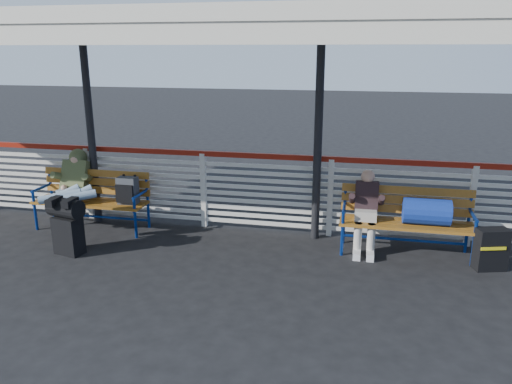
% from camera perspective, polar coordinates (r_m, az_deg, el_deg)
% --- Properties ---
extents(ground, '(60.00, 60.00, 0.00)m').
position_cam_1_polar(ground, '(6.52, -11.09, -9.38)').
color(ground, black).
rests_on(ground, ground).
extents(fence, '(12.08, 0.08, 1.24)m').
position_cam_1_polar(fence, '(7.96, -6.02, 0.61)').
color(fence, silver).
rests_on(fence, ground).
extents(canopy, '(12.60, 3.60, 3.16)m').
position_cam_1_polar(canopy, '(6.71, -9.51, 18.19)').
color(canopy, silver).
rests_on(canopy, ground).
extents(luggage_stack, '(0.53, 0.37, 0.80)m').
position_cam_1_polar(luggage_stack, '(7.38, -20.78, -3.43)').
color(luggage_stack, black).
rests_on(luggage_stack, ground).
extents(bench_left, '(1.80, 0.56, 0.92)m').
position_cam_1_polar(bench_left, '(8.20, -17.23, -0.15)').
color(bench_left, '#A5671F').
rests_on(bench_left, ground).
extents(bench_right, '(1.80, 0.56, 0.92)m').
position_cam_1_polar(bench_right, '(7.17, 17.94, -2.32)').
color(bench_right, '#A5671F').
rests_on(bench_right, ground).
extents(traveler_man, '(0.93, 1.64, 0.77)m').
position_cam_1_polar(traveler_man, '(8.03, -20.43, 0.09)').
color(traveler_man, '#829BB0').
rests_on(traveler_man, ground).
extents(companion_person, '(0.32, 0.66, 1.15)m').
position_cam_1_polar(companion_person, '(7.13, 12.45, -2.07)').
color(companion_person, '#B4AEA3').
rests_on(companion_person, ground).
extents(suitcase_side, '(0.44, 0.34, 0.55)m').
position_cam_1_polar(suitcase_side, '(7.15, 25.25, -5.93)').
color(suitcase_side, black).
rests_on(suitcase_side, ground).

